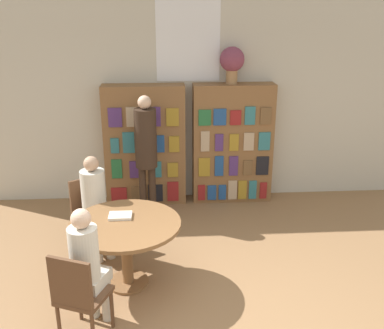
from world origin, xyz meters
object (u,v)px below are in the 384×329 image
Objects in this scene: flower_vase at (232,61)px; chair_left_side at (91,211)px; reading_table at (126,233)px; seated_reader_right at (88,262)px; bookshelf_left at (145,146)px; seated_reader_left at (95,201)px; bookshelf_right at (232,144)px; librarian_standing at (146,145)px; chair_near_camera at (79,293)px.

flower_vase is 0.58× the size of chair_left_side.
seated_reader_right is (-0.28, -0.68, 0.09)m from reading_table.
bookshelf_left is 1.44× the size of seated_reader_left.
bookshelf_right is 1.43× the size of seated_reader_right.
bookshelf_left is 1.74m from flower_vase.
bookshelf_left is 1.43× the size of seated_reader_right.
seated_reader_right is (-1.72, -2.83, -0.18)m from bookshelf_right.
seated_reader_right is at bearing -98.43° from bookshelf_left.
bookshelf_left reaches higher than librarian_standing.
librarian_standing is (0.66, 0.87, 0.55)m from chair_left_side.
chair_near_camera is 0.52× the size of librarian_standing.
flower_vase is at bearing 173.57° from bookshelf_right.
seated_reader_right is at bearing 63.07° from seated_reader_left.
bookshelf_right is at bearing -171.83° from seated_reader_left.
chair_left_side is 0.27m from seated_reader_left.
flower_vase is at bearing 0.21° from bookshelf_left.
chair_left_side is at bearing 117.00° from chair_near_camera.
bookshelf_left is 3.06m from chair_near_camera.
chair_left_side is at bearing 121.69° from reading_table.
bookshelf_right is 1.98× the size of chair_near_camera.
chair_near_camera is at bearing -99.25° from bookshelf_left.
seated_reader_right is at bearing -120.54° from flower_vase.
chair_left_side is at bearing -127.06° from librarian_standing.
flower_vase reaches higher than reading_table.
seated_reader_left is at bearing -109.13° from bookshelf_left.
bookshelf_left is 1.00× the size of bookshelf_right.
seated_reader_left is at bearing -140.14° from bookshelf_right.
bookshelf_left is 2.87m from seated_reader_right.
librarian_standing is (0.04, -0.50, 0.17)m from bookshelf_left.
bookshelf_right is at bearing -176.10° from chair_left_side.
bookshelf_right is 3.45× the size of flower_vase.
reading_table is 0.93× the size of seated_reader_right.
bookshelf_left is 1.98× the size of chair_left_side.
chair_near_camera is at bearing -101.87° from librarian_standing.
seated_reader_right reaches higher than seated_reader_left.
flower_vase is at bearing 81.77° from seated_reader_right.
librarian_standing is at bearing -85.84° from bookshelf_left.
chair_near_camera is 1.63m from chair_left_side.
chair_left_side is (-0.13, 1.63, 0.00)m from chair_near_camera.
seated_reader_left is at bearing -139.38° from flower_vase.
flower_vase reaches higher than bookshelf_right.
seated_reader_left is 0.72× the size of librarian_standing.
bookshelf_right is 2.39m from seated_reader_left.
librarian_standing is (-1.22, -0.51, -1.04)m from flower_vase.
bookshelf_left is at bearing 103.06° from chair_near_camera.
bookshelf_left is 3.45× the size of flower_vase.
chair_near_camera is (-0.49, -3.00, -0.39)m from bookshelf_left.
seated_reader_left is 1.00× the size of seated_reader_right.
bookshelf_right is 3.51m from chair_near_camera.
chair_left_side is at bearing 120.20° from seated_reader_right.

